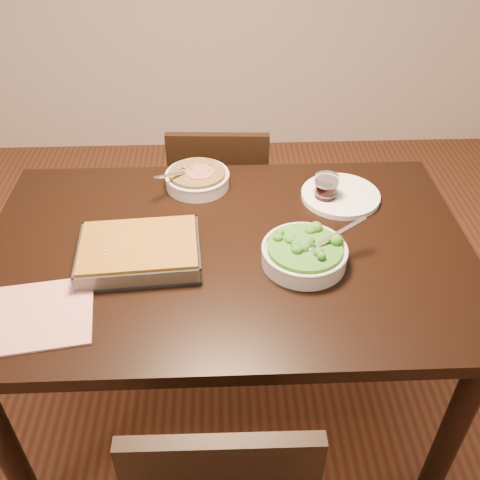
# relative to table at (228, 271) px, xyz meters

# --- Properties ---
(ground) EXTENTS (4.00, 4.00, 0.00)m
(ground) POSITION_rel_table_xyz_m (0.00, 0.00, -0.65)
(ground) COLOR #4C2215
(ground) RESTS_ON ground
(table) EXTENTS (1.40, 0.90, 0.75)m
(table) POSITION_rel_table_xyz_m (0.00, 0.00, 0.00)
(table) COLOR black
(table) RESTS_ON ground
(magazine_a) EXTENTS (0.35, 0.28, 0.01)m
(magazine_a) POSITION_rel_table_xyz_m (-0.50, -0.26, 0.10)
(magazine_a) COLOR #B43342
(magazine_a) RESTS_ON table
(coaster) EXTENTS (0.10, 0.10, 0.00)m
(coaster) POSITION_rel_table_xyz_m (0.32, 0.22, 0.10)
(coaster) COLOR white
(coaster) RESTS_ON table
(stew_bowl) EXTENTS (0.21, 0.21, 0.08)m
(stew_bowl) POSITION_rel_table_xyz_m (-0.09, 0.32, 0.12)
(stew_bowl) COLOR silver
(stew_bowl) RESTS_ON table
(broccoli_bowl) EXTENTS (0.26, 0.24, 0.09)m
(broccoli_bowl) POSITION_rel_table_xyz_m (0.21, -0.08, 0.13)
(broccoli_bowl) COLOR silver
(broccoli_bowl) RESTS_ON table
(baking_dish) EXTENTS (0.35, 0.26, 0.06)m
(baking_dish) POSITION_rel_table_xyz_m (-0.24, -0.05, 0.12)
(baking_dish) COLOR silver
(baking_dish) RESTS_ON table
(wine_tumbler) EXTENTS (0.08, 0.08, 0.09)m
(wine_tumbler) POSITION_rel_table_xyz_m (0.32, 0.22, 0.14)
(wine_tumbler) COLOR black
(wine_tumbler) RESTS_ON coaster
(dinner_plate) EXTENTS (0.25, 0.25, 0.02)m
(dinner_plate) POSITION_rel_table_xyz_m (0.37, 0.23, 0.10)
(dinner_plate) COLOR white
(dinner_plate) RESTS_ON table
(chair_far) EXTENTS (0.40, 0.40, 0.81)m
(chair_far) POSITION_rel_table_xyz_m (-0.02, 0.67, -0.20)
(chair_far) COLOR black
(chair_far) RESTS_ON ground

